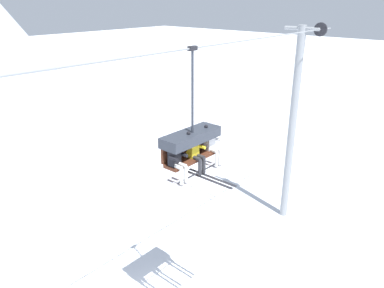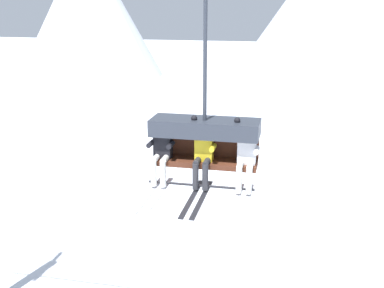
{
  "view_description": "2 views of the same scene",
  "coord_description": "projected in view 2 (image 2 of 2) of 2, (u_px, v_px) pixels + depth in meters",
  "views": [
    {
      "loc": [
        -6.46,
        -7.38,
        10.41
      ],
      "look_at": [
        0.88,
        -0.95,
        6.57
      ],
      "focal_mm": 35.0,
      "sensor_mm": 36.0,
      "label": 1
    },
    {
      "loc": [
        2.63,
        -9.0,
        8.89
      ],
      "look_at": [
        0.86,
        -0.92,
        6.4
      ],
      "focal_mm": 45.0,
      "sensor_mm": 36.0,
      "label": 2
    }
  ],
  "objects": [
    {
      "name": "skier_white",
      "position": [
        246.0,
        155.0,
        8.46
      ],
      "size": [
        0.48,
        1.7,
        1.34
      ],
      "color": "silver"
    },
    {
      "name": "skier_black",
      "position": [
        161.0,
        151.0,
        8.78
      ],
      "size": [
        0.46,
        1.7,
        1.23
      ],
      "color": "black"
    },
    {
      "name": "mountain_peak_central",
      "position": [
        345.0,
        13.0,
        38.14
      ],
      "size": [
        21.32,
        21.32,
        15.72
      ],
      "color": "silver",
      "rests_on": "ground_plane"
    },
    {
      "name": "chairlift_chair",
      "position": [
        205.0,
        133.0,
        8.73
      ],
      "size": [
        1.97,
        0.74,
        3.55
      ],
      "color": "#512819"
    },
    {
      "name": "skier_yellow",
      "position": [
        203.0,
        153.0,
        8.62
      ],
      "size": [
        0.48,
        1.7,
        1.34
      ],
      "color": "yellow"
    },
    {
      "name": "mountain_peak_west",
      "position": [
        88.0,
        7.0,
        57.0
      ],
      "size": [
        17.37,
        17.37,
        16.03
      ],
      "color": "silver",
      "rests_on": "ground_plane"
    }
  ]
}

